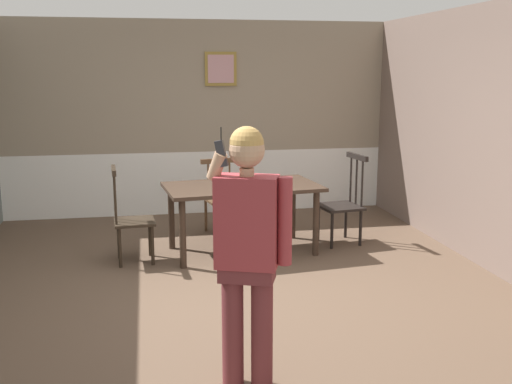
# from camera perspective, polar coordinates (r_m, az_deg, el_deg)

# --- Properties ---
(ground_plane) EXTENTS (6.98, 6.98, 0.00)m
(ground_plane) POSITION_cam_1_polar(r_m,az_deg,el_deg) (5.69, -2.48, -9.28)
(ground_plane) COLOR brown
(room_back_partition) EXTENTS (5.48, 0.17, 2.69)m
(room_back_partition) POSITION_cam_1_polar(r_m,az_deg,el_deg) (8.50, -5.56, 6.66)
(room_back_partition) COLOR gray
(room_back_partition) RESTS_ON ground_plane
(room_right_partition) EXTENTS (0.13, 6.35, 2.69)m
(room_right_partition) POSITION_cam_1_polar(r_m,az_deg,el_deg) (6.33, 22.87, 4.52)
(room_right_partition) COLOR #756056
(room_right_partition) RESTS_ON ground_plane
(dining_table) EXTENTS (1.78, 1.11, 0.77)m
(dining_table) POSITION_cam_1_polar(r_m,az_deg,el_deg) (6.64, -1.33, -0.11)
(dining_table) COLOR #38281E
(dining_table) RESTS_ON ground_plane
(chair_near_window) EXTENTS (0.53, 0.53, 1.05)m
(chair_near_window) POSITION_cam_1_polar(r_m,az_deg,el_deg) (7.11, 8.29, -1.03)
(chair_near_window) COLOR black
(chair_near_window) RESTS_ON ground_plane
(chair_by_doorway) EXTENTS (0.56, 0.56, 0.92)m
(chair_by_doorway) POSITION_cam_1_polar(r_m,az_deg,el_deg) (7.49, -3.11, -0.47)
(chair_by_doorway) COLOR #513823
(chair_by_doorway) RESTS_ON ground_plane
(chair_at_table_head) EXTENTS (0.45, 0.45, 1.03)m
(chair_at_table_head) POSITION_cam_1_polar(r_m,az_deg,el_deg) (6.47, -11.88, -2.48)
(chair_at_table_head) COLOR #2D2319
(chair_at_table_head) RESTS_ON ground_plane
(person_figure) EXTENTS (0.52, 0.33, 1.70)m
(person_figure) POSITION_cam_1_polar(r_m,az_deg,el_deg) (3.73, -0.76, -4.82)
(person_figure) COLOR brown
(person_figure) RESTS_ON ground_plane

